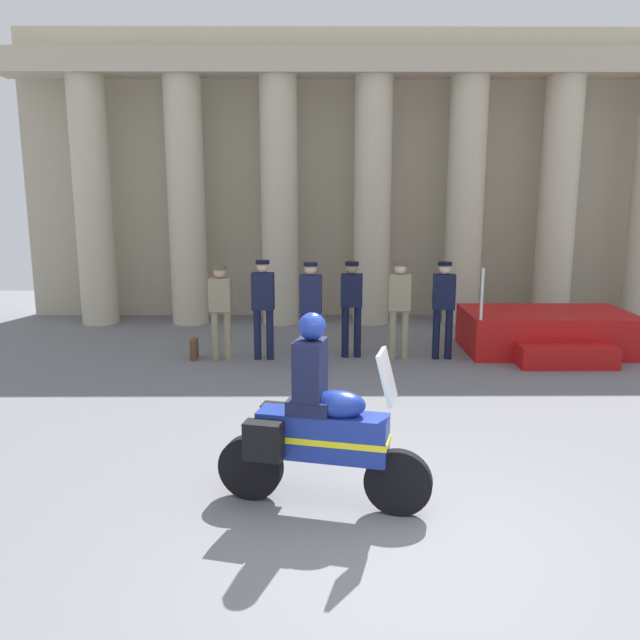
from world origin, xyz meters
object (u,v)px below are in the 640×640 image
(officer_in_row_2, at_px, (311,303))
(officer_in_row_4, at_px, (400,302))
(reviewing_stand, at_px, (547,333))
(motorcycle_with_rider, at_px, (315,427))
(briefcase_on_ground, at_px, (194,349))
(officer_in_row_5, at_px, (444,302))
(officer_in_row_1, at_px, (263,301))
(officer_in_row_0, at_px, (221,305))
(officer_in_row_3, at_px, (352,301))

(officer_in_row_2, bearing_deg, officer_in_row_4, -172.72)
(reviewing_stand, height_order, officer_in_row_4, officer_in_row_4)
(reviewing_stand, bearing_deg, motorcycle_with_rider, -125.91)
(officer_in_row_2, xyz_separation_m, officer_in_row_4, (1.56, 0.08, 0.00))
(briefcase_on_ground, bearing_deg, officer_in_row_5, -0.13)
(officer_in_row_4, distance_m, motorcycle_with_rider, 5.67)
(officer_in_row_5, relative_size, briefcase_on_ground, 4.79)
(reviewing_stand, distance_m, motorcycle_with_rider, 7.28)
(officer_in_row_2, relative_size, officer_in_row_5, 1.00)
(officer_in_row_4, bearing_deg, officer_in_row_1, 5.59)
(officer_in_row_4, xyz_separation_m, officer_in_row_5, (0.77, -0.03, 0.00))
(officer_in_row_0, height_order, officer_in_row_2, officer_in_row_2)
(reviewing_stand, xyz_separation_m, motorcycle_with_rider, (-4.26, -5.88, 0.43))
(officer_in_row_5, bearing_deg, officer_in_row_3, -0.16)
(reviewing_stand, relative_size, officer_in_row_0, 1.79)
(officer_in_row_1, distance_m, officer_in_row_5, 3.16)
(officer_in_row_3, height_order, officer_in_row_5, officer_in_row_5)
(officer_in_row_3, relative_size, officer_in_row_4, 0.99)
(officer_in_row_0, xyz_separation_m, officer_in_row_1, (0.74, -0.00, 0.06))
(officer_in_row_1, bearing_deg, reviewing_stand, -170.44)
(officer_in_row_0, height_order, officer_in_row_1, officer_in_row_1)
(reviewing_stand, distance_m, briefcase_on_ground, 6.43)
(officer_in_row_3, distance_m, officer_in_row_4, 0.84)
(officer_in_row_4, bearing_deg, reviewing_stand, -167.08)
(briefcase_on_ground, bearing_deg, officer_in_row_3, 2.46)
(motorcycle_with_rider, distance_m, briefcase_on_ground, 5.89)
(officer_in_row_0, bearing_deg, officer_in_row_4, -174.68)
(officer_in_row_1, relative_size, officer_in_row_3, 1.03)
(officer_in_row_2, relative_size, officer_in_row_4, 1.00)
(motorcycle_with_rider, bearing_deg, officer_in_row_4, 88.80)
(reviewing_stand, height_order, officer_in_row_3, officer_in_row_3)
(officer_in_row_1, relative_size, officer_in_row_4, 1.02)
(officer_in_row_1, xyz_separation_m, officer_in_row_3, (1.55, 0.15, -0.02))
(reviewing_stand, xyz_separation_m, officer_in_row_0, (-5.91, -0.46, 0.62))
(officer_in_row_0, bearing_deg, officer_in_row_1, -175.55)
(reviewing_stand, relative_size, officer_in_row_3, 1.74)
(officer_in_row_1, distance_m, officer_in_row_4, 2.39)
(officer_in_row_2, bearing_deg, officer_in_row_3, -161.90)
(officer_in_row_1, distance_m, officer_in_row_2, 0.83)
(motorcycle_with_rider, bearing_deg, officer_in_row_2, 104.77)
(reviewing_stand, relative_size, officer_in_row_4, 1.73)
(officer_in_row_4, xyz_separation_m, briefcase_on_ground, (-3.62, -0.02, -0.84))
(briefcase_on_ground, bearing_deg, officer_in_row_1, -1.18)
(officer_in_row_0, xyz_separation_m, briefcase_on_ground, (-0.50, 0.03, -0.80))
(reviewing_stand, xyz_separation_m, officer_in_row_5, (-2.02, -0.44, 0.66))
(officer_in_row_0, relative_size, officer_in_row_1, 0.95)
(reviewing_stand, height_order, officer_in_row_0, officer_in_row_0)
(officer_in_row_2, distance_m, officer_in_row_5, 2.33)
(officer_in_row_0, xyz_separation_m, officer_in_row_5, (3.90, 0.02, 0.04))
(officer_in_row_1, height_order, officer_in_row_5, officer_in_row_1)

